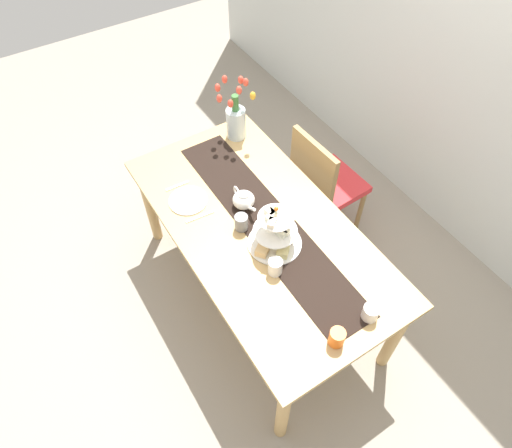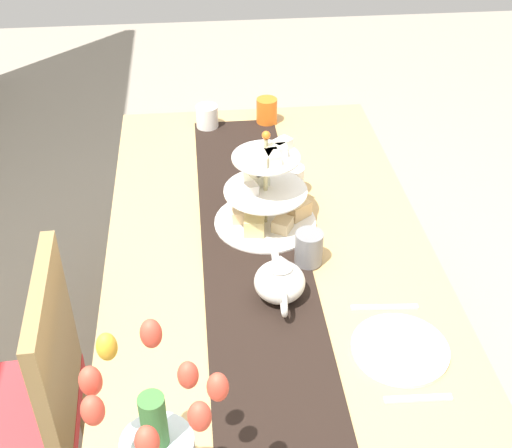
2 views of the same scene
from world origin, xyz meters
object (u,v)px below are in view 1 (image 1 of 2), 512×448
(mug_orange, at_px, (337,337))
(teapot, at_px, (244,199))
(dining_table, at_px, (260,236))
(chair_left, at_px, (323,182))
(tiered_cake_stand, at_px, (275,234))
(mug_grey, at_px, (241,222))
(tulip_vase, at_px, (236,118))
(knife_left, at_px, (200,217))
(dinner_plate_left, at_px, (188,201))
(cream_jug, at_px, (370,313))
(fork_left, at_px, (177,186))
(mug_white_text, at_px, (275,267))

(mug_orange, bearing_deg, teapot, 175.48)
(dining_table, xyz_separation_m, chair_left, (-0.26, 0.68, -0.15))
(tiered_cake_stand, bearing_deg, mug_grey, -154.77)
(tulip_vase, bearing_deg, dining_table, -21.12)
(mug_grey, bearing_deg, knife_left, -140.45)
(knife_left, bearing_deg, chair_left, 91.04)
(chair_left, relative_size, tiered_cake_stand, 2.99)
(tulip_vase, xyz_separation_m, knife_left, (0.50, -0.54, -0.15))
(teapot, relative_size, dinner_plate_left, 1.04)
(chair_left, relative_size, cream_jug, 10.71)
(chair_left, xyz_separation_m, dinner_plate_left, (-0.13, -0.94, 0.25))
(teapot, relative_size, knife_left, 1.40)
(dinner_plate_left, height_order, fork_left, dinner_plate_left)
(tulip_vase, bearing_deg, fork_left, -69.08)
(dining_table, relative_size, tulip_vase, 4.19)
(cream_jug, height_order, mug_orange, mug_orange)
(teapot, bearing_deg, tiered_cake_stand, -0.84)
(tulip_vase, relative_size, mug_grey, 4.51)
(chair_left, distance_m, tulip_vase, 0.74)
(cream_jug, distance_m, knife_left, 1.08)
(dining_table, relative_size, chair_left, 1.97)
(chair_left, bearing_deg, knife_left, -88.96)
(chair_left, distance_m, mug_grey, 0.86)
(tiered_cake_stand, distance_m, mug_white_text, 0.18)
(mug_orange, bearing_deg, fork_left, -172.01)
(tulip_vase, bearing_deg, mug_white_text, -20.28)
(cream_jug, bearing_deg, mug_orange, -86.15)
(teapot, xyz_separation_m, dinner_plate_left, (-0.21, -0.26, -0.05))
(dinner_plate_left, relative_size, mug_white_text, 2.42)
(dining_table, xyz_separation_m, mug_orange, (0.78, -0.08, 0.15))
(mug_orange, bearing_deg, tulip_vase, 166.65)
(teapot, bearing_deg, mug_orange, -4.52)
(dining_table, distance_m, knife_left, 0.37)
(chair_left, xyz_separation_m, mug_grey, (0.21, -0.78, 0.30))
(chair_left, bearing_deg, tiered_cake_stand, -59.32)
(dinner_plate_left, relative_size, mug_orange, 2.42)
(chair_left, relative_size, mug_white_text, 9.58)
(chair_left, distance_m, dinner_plate_left, 0.99)
(teapot, bearing_deg, dinner_plate_left, -128.69)
(teapot, xyz_separation_m, mug_orange, (0.96, -0.08, -0.01))
(teapot, distance_m, cream_jug, 0.95)
(tiered_cake_stand, distance_m, dinner_plate_left, 0.60)
(fork_left, bearing_deg, teapot, 36.33)
(fork_left, relative_size, mug_white_text, 1.58)
(tiered_cake_stand, xyz_separation_m, teapot, (-0.33, 0.00, -0.03))
(chair_left, relative_size, mug_orange, 9.58)
(mug_grey, bearing_deg, dinner_plate_left, -154.55)
(mug_grey, height_order, mug_orange, mug_grey)
(dining_table, distance_m, teapot, 0.24)
(dinner_plate_left, bearing_deg, fork_left, 180.00)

